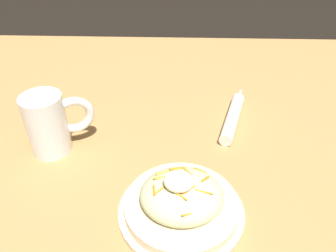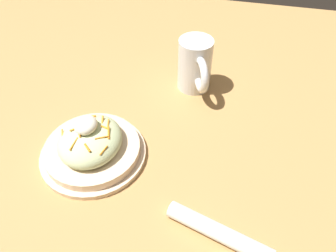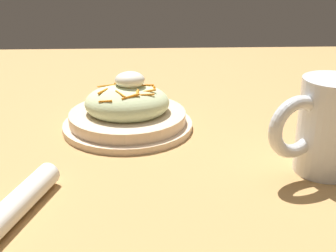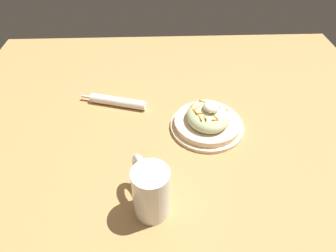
% 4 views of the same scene
% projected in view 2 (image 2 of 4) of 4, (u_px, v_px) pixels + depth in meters
% --- Properties ---
extents(ground_plane, '(1.43, 1.43, 0.00)m').
position_uv_depth(ground_plane, '(148.00, 132.00, 0.73)').
color(ground_plane, '#B2844C').
extents(salad_plate, '(0.22, 0.22, 0.10)m').
position_uv_depth(salad_plate, '(92.00, 146.00, 0.66)').
color(salad_plate, beige).
rests_on(salad_plate, ground_plane).
extents(beer_mug, '(0.14, 0.09, 0.13)m').
position_uv_depth(beer_mug, '(195.00, 67.00, 0.80)').
color(beer_mug, white).
rests_on(beer_mug, ground_plane).
extents(napkin_roll, '(0.08, 0.22, 0.03)m').
position_uv_depth(napkin_roll, '(220.00, 233.00, 0.55)').
color(napkin_roll, white).
rests_on(napkin_roll, ground_plane).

